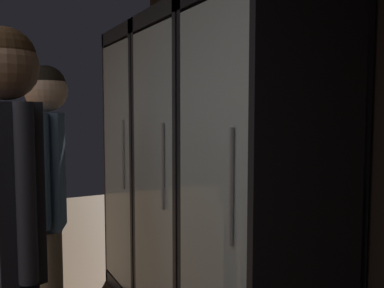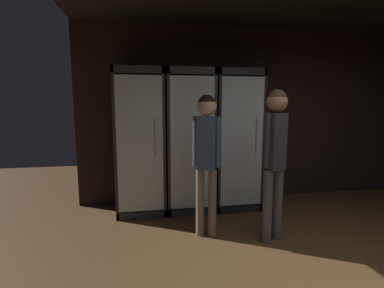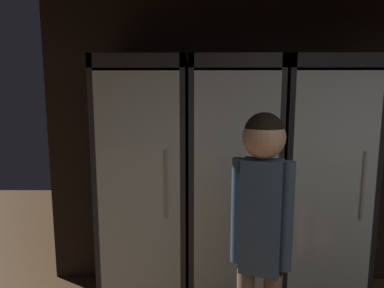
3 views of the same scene
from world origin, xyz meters
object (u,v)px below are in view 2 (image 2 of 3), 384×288
at_px(cooler_far_left, 140,143).
at_px(shopper_near, 207,147).
at_px(cooler_left, 188,142).
at_px(cooler_center, 234,141).
at_px(shopper_far, 275,148).

relative_size(cooler_far_left, shopper_near, 1.23).
xyz_separation_m(cooler_left, shopper_near, (0.06, -0.99, 0.07)).
distance_m(cooler_center, shopper_far, 1.24).
bearing_deg(shopper_near, shopper_far, -18.34).
height_order(cooler_left, cooler_center, same).
distance_m(cooler_far_left, shopper_near, 1.26).
relative_size(cooler_left, cooler_center, 1.00).
relative_size(cooler_far_left, cooler_left, 1.00).
bearing_deg(cooler_center, cooler_far_left, 180.00).
bearing_deg(shopper_near, cooler_far_left, 127.90).
relative_size(cooler_center, shopper_far, 1.19).
xyz_separation_m(shopper_near, shopper_far, (0.74, -0.24, 0.01)).
relative_size(shopper_near, shopper_far, 0.97).
bearing_deg(cooler_center, shopper_far, -86.24).
bearing_deg(cooler_center, shopper_near, -123.33).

